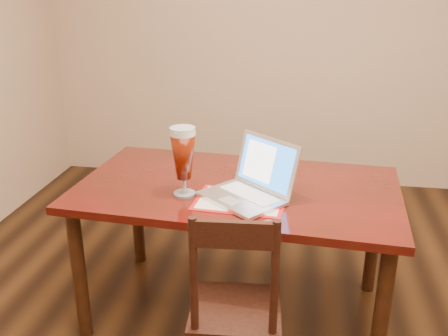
# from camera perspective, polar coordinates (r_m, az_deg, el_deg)

# --- Properties ---
(dining_table) EXTENTS (1.61, 0.98, 1.05)m
(dining_table) POSITION_cam_1_polar(r_m,az_deg,el_deg) (2.46, 1.30, -3.62)
(dining_table) COLOR #4C0B0A
(dining_table) RESTS_ON ground
(dining_chair) EXTENTS (0.40, 0.38, 0.88)m
(dining_chair) POSITION_cam_1_polar(r_m,az_deg,el_deg) (2.11, 1.31, -15.83)
(dining_chair) COLOR black
(dining_chair) RESTS_ON ground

